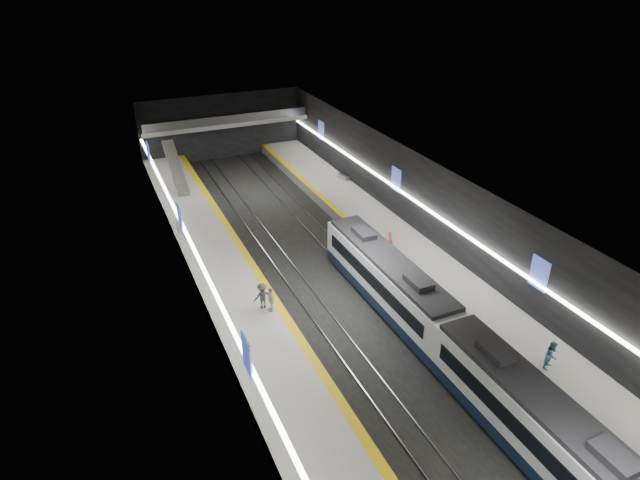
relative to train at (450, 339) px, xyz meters
name	(u,v)px	position (x,y,z in m)	size (l,w,h in m)	color
ground	(347,302)	(-2.50, 8.93, -2.20)	(70.00, 70.00, 0.00)	black
ceiling	(350,204)	(-2.50, 8.93, 5.80)	(20.00, 70.00, 0.04)	beige
wall_left	(210,286)	(-12.50, 8.93, 1.80)	(0.04, 70.00, 8.00)	black
wall_right	(463,229)	(7.50, 8.93, 1.80)	(0.04, 70.00, 8.00)	black
wall_back	(222,127)	(-2.50, 43.93, 1.80)	(20.00, 0.04, 8.00)	black
platform_left	(250,321)	(-10.00, 8.93, -1.70)	(5.00, 70.00, 1.00)	slate
tile_surface_left	(250,315)	(-10.00, 8.93, -1.19)	(5.00, 70.00, 0.02)	#B4B4AF
tactile_strip_left	(280,307)	(-7.80, 8.93, -1.18)	(0.60, 70.00, 0.02)	yellow
platform_right	(432,274)	(5.00, 8.93, -1.70)	(5.00, 70.00, 1.00)	slate
tile_surface_right	(432,269)	(5.00, 8.93, -1.19)	(5.00, 70.00, 0.02)	#B4B4AF
tactile_strip_right	(409,275)	(2.80, 8.93, -1.18)	(0.60, 70.00, 0.02)	yellow
rails	(347,301)	(-2.50, 8.93, -2.14)	(6.52, 70.00, 0.12)	gray
train	(450,339)	(0.00, 0.00, 0.00)	(2.69, 30.04, 3.60)	#0D1A31
ad_posters	(342,243)	(-2.50, 9.93, 2.30)	(19.94, 53.50, 2.20)	#4562D1
cove_light_left	(213,288)	(-12.30, 8.93, 1.60)	(0.25, 68.60, 0.12)	white
cove_light_right	(461,232)	(7.30, 8.93, 1.60)	(0.25, 68.60, 0.12)	white
mezzanine_bridge	(225,123)	(-2.50, 41.86, 2.84)	(20.00, 3.00, 1.50)	gray
escalator	(175,167)	(-10.00, 34.93, 0.70)	(1.20, 8.00, 0.60)	#99999E
bench_left_far	(180,227)	(-11.81, 23.94, -0.95)	(0.57, 2.04, 0.50)	#99999E
bench_right_far	(343,177)	(6.96, 28.98, -0.99)	(0.48, 1.71, 0.42)	#99999E
passenger_right_a	(390,241)	(3.38, 12.87, -0.31)	(0.65, 0.43, 1.78)	#D44F53
passenger_right_b	(552,355)	(4.85, -3.43, -0.25)	(0.92, 0.71, 1.88)	teal
passenger_left_a	(271,299)	(-8.46, 8.82, -0.23)	(1.13, 0.47, 1.93)	beige
passenger_left_b	(262,296)	(-8.88, 9.38, -0.21)	(1.27, 0.73, 1.96)	#414249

